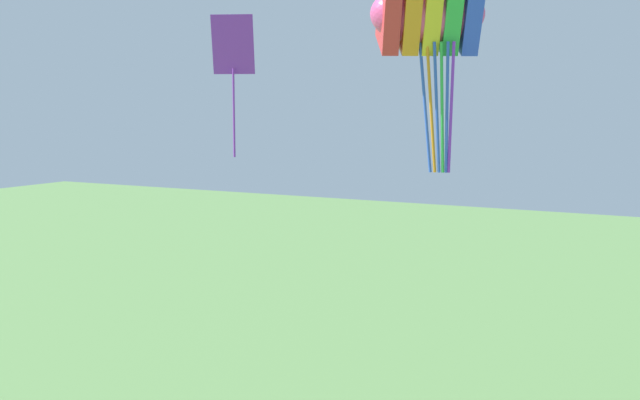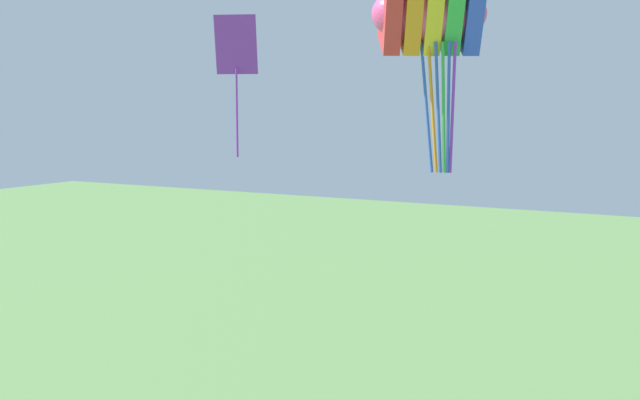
{
  "view_description": "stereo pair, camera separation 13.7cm",
  "coord_description": "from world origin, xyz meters",
  "views": [
    {
      "loc": [
        5.18,
        -0.1,
        8.18
      ],
      "look_at": [
        0.0,
        9.87,
        6.78
      ],
      "focal_mm": 40.0,
      "sensor_mm": 36.0,
      "label": 1
    },
    {
      "loc": [
        5.31,
        -0.04,
        8.18
      ],
      "look_at": [
        0.0,
        9.87,
        6.78
      ],
      "focal_mm": 40.0,
      "sensor_mm": 36.0,
      "label": 2
    }
  ],
  "objects": [
    {
      "name": "kite_purple_streamer",
      "position": [
        -4.33,
        13.83,
        9.46
      ],
      "size": [
        1.01,
        0.63,
        3.27
      ],
      "color": "purple"
    },
    {
      "name": "kite_rainbow_parafoil",
      "position": [
        0.79,
        12.63,
        9.93
      ],
      "size": [
        2.6,
        2.38,
        3.68
      ],
      "color": "#E54C8C"
    }
  ]
}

